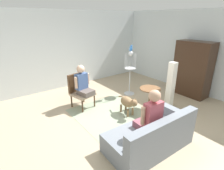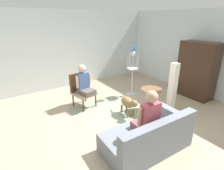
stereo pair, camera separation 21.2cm
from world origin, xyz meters
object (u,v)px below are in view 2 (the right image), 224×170
at_px(armchair, 81,88).
at_px(person_on_armchair, 84,82).
at_px(round_end_table, 151,96).
at_px(parrot, 134,48).
at_px(bird_cage_stand, 132,74).
at_px(couch, 149,137).
at_px(column_lamp, 172,88).
at_px(dog, 128,103).
at_px(person_on_couch, 148,116).
at_px(armoire_cabinet, 197,70).

distance_m(armchair, person_on_armchair, 0.28).
xyz_separation_m(round_end_table, parrot, (-1.13, 0.26, 1.17)).
distance_m(person_on_armchair, bird_cage_stand, 1.74).
distance_m(couch, column_lamp, 1.96).
xyz_separation_m(armchair, dog, (1.27, 0.80, -0.20)).
distance_m(person_on_couch, bird_cage_stand, 2.75).
relative_size(column_lamp, armoire_cabinet, 0.76).
bearing_deg(couch, column_lamp, 116.05).
distance_m(person_on_armchair, round_end_table, 1.96).
bearing_deg(parrot, dog, -44.39).
relative_size(couch, parrot, 9.05).
xyz_separation_m(armchair, bird_cage_stand, (0.26, 1.78, 0.20)).
xyz_separation_m(couch, person_on_armchair, (-2.41, -0.22, 0.50)).
relative_size(dog, bird_cage_stand, 0.52).
xyz_separation_m(armchair, person_on_armchair, (0.17, 0.03, 0.22)).
bearing_deg(person_on_couch, person_on_armchair, -175.26).
height_order(armchair, column_lamp, column_lamp).
relative_size(couch, person_on_couch, 2.03).
bearing_deg(round_end_table, bird_cage_stand, 167.18).
distance_m(couch, person_on_couch, 0.49).
xyz_separation_m(person_on_armchair, parrot, (0.10, 1.74, 0.82)).
distance_m(couch, parrot, 3.06).
xyz_separation_m(armchair, armoire_cabinet, (1.53, 3.43, 0.36)).
height_order(couch, bird_cage_stand, bird_cage_stand).
relative_size(person_on_couch, round_end_table, 1.39).
bearing_deg(parrot, armoire_cabinet, 52.65).
bearing_deg(couch, person_on_armchair, -174.67).
relative_size(person_on_armchair, bird_cage_stand, 0.56).
relative_size(armchair, round_end_table, 1.55).
height_order(dog, bird_cage_stand, bird_cage_stand).
bearing_deg(column_lamp, person_on_couch, -65.44).
distance_m(bird_cage_stand, armoire_cabinet, 2.09).
relative_size(couch, armoire_cabinet, 0.99).
bearing_deg(couch, dog, 157.66).
height_order(column_lamp, armoire_cabinet, armoire_cabinet).
bearing_deg(person_on_armchair, armchair, -168.33).
relative_size(couch, bird_cage_stand, 1.20).
height_order(person_on_armchair, bird_cage_stand, bird_cage_stand).
height_order(person_on_armchair, round_end_table, person_on_armchair).
bearing_deg(bird_cage_stand, person_on_couch, -34.13).
bearing_deg(armoire_cabinet, person_on_armchair, -111.85).
height_order(armchair, round_end_table, armchair).
distance_m(dog, armoire_cabinet, 2.70).
height_order(couch, armchair, armchair).
distance_m(round_end_table, column_lamp, 0.63).
bearing_deg(person_on_couch, round_end_table, 131.52).
bearing_deg(couch, armoire_cabinet, 108.31).
height_order(couch, person_on_armchair, person_on_armchair).
relative_size(armchair, armoire_cabinet, 0.54).
distance_m(dog, bird_cage_stand, 1.46).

